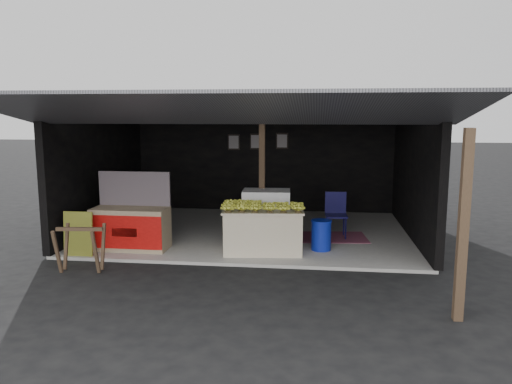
# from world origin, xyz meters

# --- Properties ---
(ground) EXTENTS (80.00, 80.00, 0.00)m
(ground) POSITION_xyz_m (0.00, 0.00, 0.00)
(ground) COLOR black
(ground) RESTS_ON ground
(concrete_slab) EXTENTS (7.00, 5.00, 0.06)m
(concrete_slab) POSITION_xyz_m (0.00, 2.50, 0.03)
(concrete_slab) COLOR gray
(concrete_slab) RESTS_ON ground
(shophouse) EXTENTS (7.40, 7.29, 3.02)m
(shophouse) POSITION_xyz_m (0.00, 2.82, 2.10)
(shophouse) COLOR black
(shophouse) RESTS_ON ground
(banana_table) EXTENTS (1.60, 1.08, 0.83)m
(banana_table) POSITION_xyz_m (0.44, 0.83, 0.48)
(banana_table) COLOR beige
(banana_table) RESTS_ON concrete_slab
(banana_pile) EXTENTS (1.47, 0.97, 0.16)m
(banana_pile) POSITION_xyz_m (0.44, 0.83, 0.97)
(banana_pile) COLOR gold
(banana_pile) RESTS_ON banana_table
(white_crate) EXTENTS (1.00, 0.71, 1.07)m
(white_crate) POSITION_xyz_m (0.42, 1.62, 0.59)
(white_crate) COLOR white
(white_crate) RESTS_ON concrete_slab
(neighbor_stall) EXTENTS (1.45, 0.66, 1.49)m
(neighbor_stall) POSITION_xyz_m (-2.13, 0.71, 0.51)
(neighbor_stall) COLOR #998466
(neighbor_stall) RESTS_ON concrete_slab
(green_signboard) EXTENTS (0.55, 0.11, 0.83)m
(green_signboard) POSITION_xyz_m (-2.92, 0.13, 0.47)
(green_signboard) COLOR black
(green_signboard) RESTS_ON concrete_slab
(sawhorse) EXTENTS (0.79, 0.75, 0.78)m
(sawhorse) POSITION_xyz_m (-2.51, -0.61, 0.49)
(sawhorse) COLOR #4E3827
(sawhorse) RESTS_ON ground
(water_barrel) EXTENTS (0.38, 0.38, 0.56)m
(water_barrel) POSITION_xyz_m (1.54, 1.08, 0.34)
(water_barrel) COLOR #0D1E95
(water_barrel) RESTS_ON concrete_slab
(plastic_chair) EXTENTS (0.48, 0.48, 0.95)m
(plastic_chair) POSITION_xyz_m (1.85, 2.20, 0.62)
(plastic_chair) COLOR #0D0A3C
(plastic_chair) RESTS_ON concrete_slab
(magenta_rug) EXTENTS (1.59, 1.15, 0.01)m
(magenta_rug) POSITION_xyz_m (1.76, 2.09, 0.07)
(magenta_rug) COLOR maroon
(magenta_rug) RESTS_ON concrete_slab
(picture_frames) EXTENTS (1.62, 0.04, 0.46)m
(picture_frames) POSITION_xyz_m (-0.17, 4.89, 1.93)
(picture_frames) COLOR black
(picture_frames) RESTS_ON shophouse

